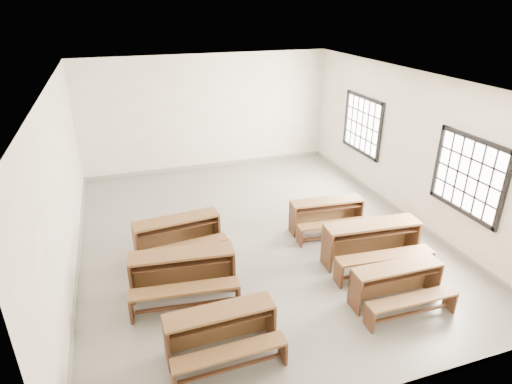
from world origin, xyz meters
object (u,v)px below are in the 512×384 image
object	(u,v)px
desk_set_1	(183,271)
desk_set_5	(327,213)
desk_set_3	(397,282)
desk_set_2	(178,234)
desk_set_4	(372,241)
desk_set_0	(221,329)

from	to	relation	value
desk_set_1	desk_set_5	distance (m)	3.44
desk_set_3	desk_set_2	bearing A→B (deg)	141.06
desk_set_2	desk_set_4	distance (m)	3.65
desk_set_0	desk_set_4	xyz separation A→B (m)	(3.19, 1.29, 0.07)
desk_set_0	desk_set_2	xyz separation A→B (m)	(-0.15, 2.74, 0.03)
desk_set_2	desk_set_4	bearing A→B (deg)	-29.67
desk_set_0	desk_set_3	world-z (taller)	desk_set_0
desk_set_0	desk_set_5	size ratio (longest dim) A/B	0.96
desk_set_0	desk_set_4	size ratio (longest dim) A/B	0.84
desk_set_0	desk_set_3	bearing A→B (deg)	1.62
desk_set_4	desk_set_5	bearing A→B (deg)	103.95
desk_set_4	desk_set_5	world-z (taller)	desk_set_4
desk_set_0	desk_set_5	xyz separation A→B (m)	(2.97, 2.64, 0.00)
desk_set_1	desk_set_2	bearing A→B (deg)	91.02
desk_set_0	desk_set_1	distance (m)	1.50
desk_set_1	desk_set_3	bearing A→B (deg)	-16.10
desk_set_2	desk_set_5	distance (m)	3.12
desk_set_1	desk_set_5	size ratio (longest dim) A/B	1.12
desk_set_2	desk_set_3	size ratio (longest dim) A/B	1.14
desk_set_0	desk_set_5	distance (m)	3.97
desk_set_3	desk_set_4	distance (m)	1.17
desk_set_0	desk_set_1	world-z (taller)	desk_set_1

